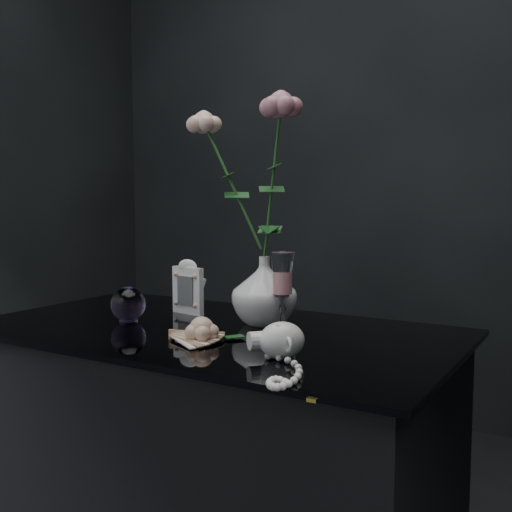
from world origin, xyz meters
The scene contains 9 objects.
table centered at (0.00, 0.05, 0.38)m, with size 1.05×0.58×0.76m.
vase centered at (0.08, 0.14, 0.84)m, with size 0.15×0.15×0.15m, color white.
wine_glass centered at (0.15, 0.11, 0.85)m, with size 0.05×0.05×0.17m, color white, non-canonical shape.
picture_frame centered at (-0.14, 0.16, 0.83)m, with size 0.10×0.08×0.13m, color white, non-canonical shape.
paperweight centered at (-0.20, 0.01, 0.80)m, with size 0.08×0.08×0.08m, color #956DB2, non-canonical shape.
paper_fan centered at (-0.01, -0.07, 0.77)m, with size 0.21×0.17×0.02m, color #EFE5BF, non-canonical shape.
loose_rose centered at (0.06, -0.06, 0.79)m, with size 0.11×0.15×0.05m, color #D9AB8C, non-canonical shape.
pearl_jar centered at (0.25, -0.09, 0.80)m, with size 0.23×0.24×0.07m, color white, non-canonical shape.
roses centered at (0.04, 0.14, 1.11)m, with size 0.26×0.10×0.40m.
Camera 1 is at (0.74, -1.00, 1.04)m, focal length 42.00 mm.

